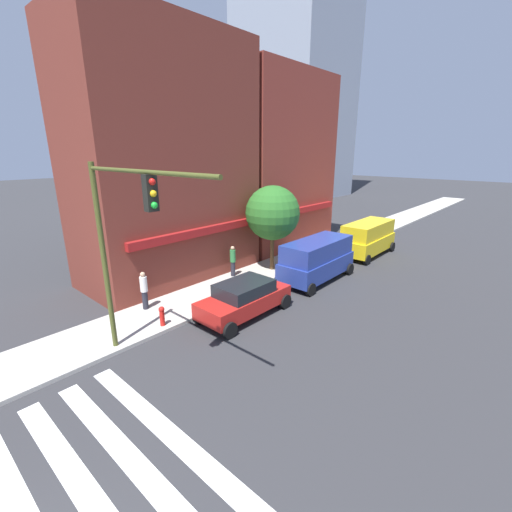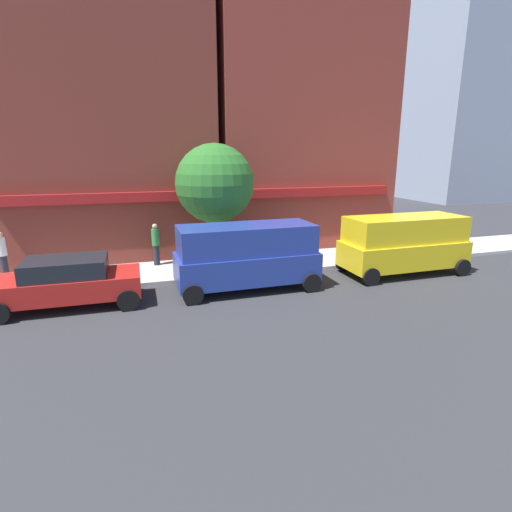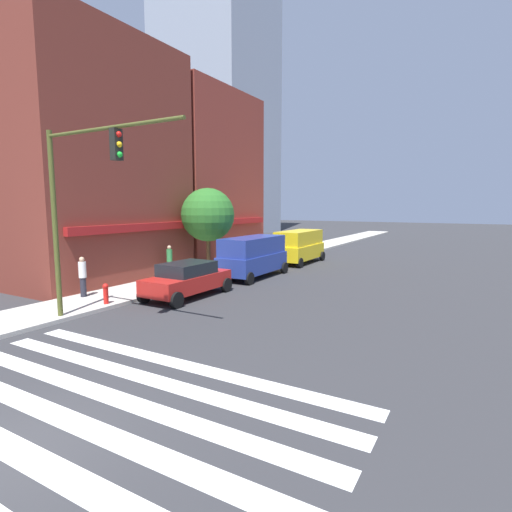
# 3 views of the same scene
# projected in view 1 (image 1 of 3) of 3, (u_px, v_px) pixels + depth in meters

# --- Properties ---
(storefront_row) EXTENTS (18.74, 5.30, 12.96)m
(storefront_row) POSITION_uv_depth(u_px,v_px,m) (225.00, 162.00, 21.63)
(storefront_row) COLOR maroon
(storefront_row) RESTS_ON ground_plane
(traffic_signal) EXTENTS (0.32, 6.09, 6.71)m
(traffic_signal) POSITION_uv_depth(u_px,v_px,m) (121.00, 232.00, 10.42)
(traffic_signal) COLOR #474C1E
(traffic_signal) RESTS_ON ground_plane
(sedan_red) EXTENTS (4.42, 2.02, 1.59)m
(sedan_red) POSITION_uv_depth(u_px,v_px,m) (244.00, 298.00, 15.02)
(sedan_red) COLOR #B21E19
(sedan_red) RESTS_ON ground_plane
(van_blue) EXTENTS (5.02, 2.22, 2.34)m
(van_blue) POSITION_uv_depth(u_px,v_px,m) (317.00, 258.00, 19.09)
(van_blue) COLOR navy
(van_blue) RESTS_ON ground_plane
(van_yellow) EXTENTS (5.02, 2.22, 2.34)m
(van_yellow) POSITION_uv_depth(u_px,v_px,m) (368.00, 237.00, 23.79)
(van_yellow) COLOR yellow
(van_yellow) RESTS_ON ground_plane
(pedestrian_green_top) EXTENTS (0.32, 0.32, 1.77)m
(pedestrian_green_top) POSITION_uv_depth(u_px,v_px,m) (233.00, 260.00, 19.42)
(pedestrian_green_top) COLOR #23232D
(pedestrian_green_top) RESTS_ON sidewalk_left
(pedestrian_white_shirt) EXTENTS (0.32, 0.32, 1.77)m
(pedestrian_white_shirt) POSITION_uv_depth(u_px,v_px,m) (144.00, 290.00, 15.32)
(pedestrian_white_shirt) COLOR #23232D
(pedestrian_white_shirt) RESTS_ON sidewalk_left
(fire_hydrant) EXTENTS (0.24, 0.24, 0.84)m
(fire_hydrant) POSITION_uv_depth(u_px,v_px,m) (162.00, 315.00, 13.96)
(fire_hydrant) COLOR red
(fire_hydrant) RESTS_ON sidewalk_left
(street_tree) EXTENTS (3.16, 3.16, 5.02)m
(street_tree) POSITION_uv_depth(u_px,v_px,m) (273.00, 213.00, 19.82)
(street_tree) COLOR brown
(street_tree) RESTS_ON sidewalk_left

